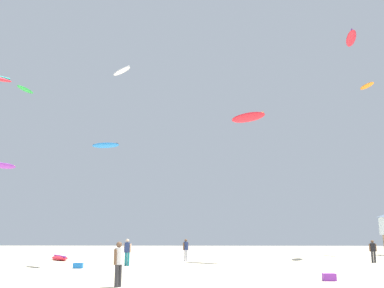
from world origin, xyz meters
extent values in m
cylinder|color=#2D2D33|center=(-2.60, 4.71, 0.43)|extent=(0.16, 0.16, 0.86)
cylinder|color=#2D2D33|center=(-2.51, 4.89, 0.43)|extent=(0.16, 0.16, 0.86)
cylinder|color=silver|center=(-2.56, 4.80, 1.18)|extent=(0.39, 0.39, 0.64)
cylinder|color=brown|center=(-2.65, 4.59, 1.15)|extent=(0.11, 0.11, 0.59)
cylinder|color=brown|center=(-2.46, 5.01, 1.15)|extent=(0.11, 0.11, 0.59)
sphere|color=brown|center=(-2.56, 4.80, 1.62)|extent=(0.23, 0.23, 0.23)
cylinder|color=teal|center=(-4.20, 15.77, 0.42)|extent=(0.16, 0.16, 0.84)
cylinder|color=teal|center=(-4.02, 15.70, 0.42)|extent=(0.16, 0.16, 0.84)
cylinder|color=navy|center=(-4.11, 15.74, 1.16)|extent=(0.39, 0.39, 0.63)
cylinder|color=beige|center=(-4.32, 15.81, 1.13)|extent=(0.11, 0.11, 0.58)
cylinder|color=beige|center=(-3.90, 15.66, 1.13)|extent=(0.11, 0.11, 0.58)
sphere|color=beige|center=(-4.11, 15.74, 1.59)|extent=(0.23, 0.23, 0.23)
cylinder|color=#2D2D33|center=(12.94, 19.10, 0.39)|extent=(0.15, 0.15, 0.78)
cylinder|color=#2D2D33|center=(13.12, 19.09, 0.39)|extent=(0.15, 0.15, 0.78)
cylinder|color=black|center=(13.03, 19.10, 1.08)|extent=(0.36, 0.36, 0.59)
cylinder|color=brown|center=(12.82, 19.11, 1.05)|extent=(0.10, 0.10, 0.54)
cylinder|color=brown|center=(13.24, 19.08, 1.05)|extent=(0.10, 0.10, 0.54)
sphere|color=brown|center=(13.03, 19.10, 1.48)|extent=(0.21, 0.21, 0.21)
cylinder|color=silver|center=(-0.55, 20.47, 0.41)|extent=(0.15, 0.15, 0.81)
cylinder|color=silver|center=(-0.42, 20.60, 0.41)|extent=(0.15, 0.15, 0.81)
cylinder|color=navy|center=(-0.49, 20.54, 1.12)|extent=(0.37, 0.37, 0.61)
cylinder|color=brown|center=(-0.64, 20.38, 1.09)|extent=(0.11, 0.11, 0.56)
cylinder|color=brown|center=(-0.33, 20.69, 1.09)|extent=(0.11, 0.11, 0.56)
sphere|color=brown|center=(-0.49, 20.54, 1.54)|extent=(0.22, 0.22, 0.22)
ellipsoid|color=red|center=(-10.40, 21.45, 0.18)|extent=(2.53, 3.15, 0.39)
cylinder|color=purple|center=(-10.40, 21.45, 0.32)|extent=(1.75, 2.51, 0.14)
cylinder|color=#8C704C|center=(18.75, 30.93, 0.95)|extent=(0.14, 0.14, 1.90)
cube|color=purple|center=(6.39, 7.21, 0.16)|extent=(0.56, 0.36, 0.32)
cube|color=blue|center=(-6.71, 13.74, 0.16)|extent=(0.56, 0.36, 0.32)
ellipsoid|color=white|center=(-5.10, 16.74, 13.75)|extent=(1.90, 2.07, 0.33)
cylinder|color=white|center=(-5.10, 16.74, 13.85)|extent=(1.37, 1.59, 0.10)
ellipsoid|color=green|center=(-15.71, 24.77, 15.21)|extent=(1.11, 2.46, 0.25)
ellipsoid|color=purple|center=(-21.94, 34.80, 9.62)|extent=(2.48, 2.95, 0.77)
cylinder|color=yellow|center=(-21.94, 34.80, 9.76)|extent=(1.76, 2.33, 0.13)
ellipsoid|color=blue|center=(-10.86, 37.32, 12.46)|extent=(3.60, 1.69, 0.74)
cylinder|color=#2D2D33|center=(-10.86, 37.32, 12.62)|extent=(3.16, 0.78, 0.15)
ellipsoid|color=orange|center=(18.51, 31.08, 17.54)|extent=(1.16, 2.42, 0.37)
ellipsoid|color=red|center=(15.40, 26.16, 20.68)|extent=(2.07, 3.79, 0.73)
cylinder|color=purple|center=(15.40, 26.16, 20.84)|extent=(1.10, 3.25, 0.16)
ellipsoid|color=red|center=(4.47, 20.31, 11.15)|extent=(2.97, 2.66, 0.77)
cylinder|color=orange|center=(4.47, 20.31, 11.29)|extent=(2.30, 1.93, 0.14)
camera|label=1|loc=(0.77, -12.53, 2.07)|focal=39.69mm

